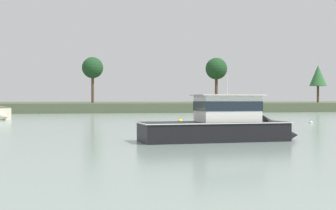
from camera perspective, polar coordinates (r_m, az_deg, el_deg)
The scene contains 7 objects.
far_shore_bank at distance 103.05m, azimuth -5.91°, elevation -0.10°, with size 215.94×56.03×1.49m, color #4C563D.
cruiser_black at distance 25.60m, azimuth 7.20°, elevation -2.84°, with size 8.75×2.96×4.23m.
mooring_buoy_white at distance 45.74m, azimuth 16.16°, elevation -1.95°, with size 0.32×0.32×0.38m.
mooring_buoy_yellow at distance 46.28m, azimuth 1.41°, elevation -1.87°, with size 0.44×0.44×0.49m.
shore_tree_right at distance 97.29m, azimuth 16.92°, elevation 3.24°, with size 3.19×3.19×7.05m.
shore_tree_inland_b at distance 86.28m, azimuth -8.69°, elevation 4.23°, with size 3.66×3.66×7.91m.
shore_tree_far_left at distance 101.41m, azimuth 5.60°, elevation 4.15°, with size 4.43×4.43×9.10m.
Camera 1 is at (-10.32, -7.54, 2.14)m, focal length 52.84 mm.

